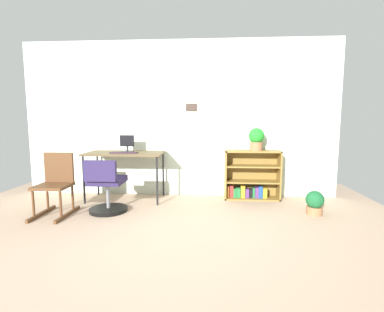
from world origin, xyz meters
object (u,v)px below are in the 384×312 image
at_px(rocking_chair, 56,183).
at_px(bookshelf_low, 251,177).
at_px(keyboard, 124,153).
at_px(potted_plant_floor, 315,202).
at_px(monitor, 127,144).
at_px(desk, 125,156).
at_px(potted_plant_on_shelf, 256,139).
at_px(office_chair, 106,190).

bearing_deg(rocking_chair, bookshelf_low, 20.13).
bearing_deg(bookshelf_low, keyboard, -169.90).
bearing_deg(potted_plant_floor, bookshelf_low, 134.27).
bearing_deg(monitor, desk, -107.65).
bearing_deg(potted_plant_on_shelf, bookshelf_low, 138.77).
relative_size(office_chair, bookshelf_low, 0.86).
distance_m(bookshelf_low, potted_plant_on_shelf, 0.63).
bearing_deg(potted_plant_on_shelf, monitor, -177.18).
relative_size(keyboard, potted_plant_on_shelf, 1.16).
bearing_deg(monitor, rocking_chair, -131.36).
bearing_deg(potted_plant_floor, keyboard, 171.23).
relative_size(bookshelf_low, potted_plant_floor, 2.69).
bearing_deg(keyboard, monitor, 91.51).
bearing_deg(rocking_chair, monitor, 48.64).
distance_m(monitor, bookshelf_low, 2.05).
xyz_separation_m(potted_plant_on_shelf, potted_plant_floor, (0.69, -0.72, -0.81)).
bearing_deg(desk, office_chair, -95.51).
xyz_separation_m(office_chair, rocking_chair, (-0.65, -0.11, 0.10)).
distance_m(desk, bookshelf_low, 2.04).
height_order(desk, office_chair, desk).
height_order(bookshelf_low, potted_plant_floor, bookshelf_low).
distance_m(potted_plant_on_shelf, potted_plant_floor, 1.28).
height_order(office_chair, bookshelf_low, bookshelf_low).
relative_size(rocking_chair, bookshelf_low, 0.95).
relative_size(desk, keyboard, 2.90).
relative_size(keyboard, potted_plant_floor, 1.28).
bearing_deg(potted_plant_floor, office_chair, -177.60).
xyz_separation_m(desk, bookshelf_low, (2.00, 0.22, -0.36)).
bearing_deg(bookshelf_low, office_chair, -156.68).
height_order(desk, keyboard, keyboard).
distance_m(keyboard, potted_plant_on_shelf, 2.06).
distance_m(monitor, potted_plant_on_shelf, 2.04).
height_order(monitor, potted_plant_on_shelf, potted_plant_on_shelf).
relative_size(monitor, bookshelf_low, 0.31).
height_order(desk, potted_plant_floor, desk).
distance_m(office_chair, bookshelf_low, 2.25).
relative_size(desk, potted_plant_floor, 3.71).
distance_m(desk, keyboard, 0.15).
relative_size(desk, rocking_chair, 1.45).
xyz_separation_m(desk, keyboard, (0.03, -0.13, 0.06)).
bearing_deg(potted_plant_floor, desk, 168.74).
bearing_deg(potted_plant_on_shelf, keyboard, -171.71).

